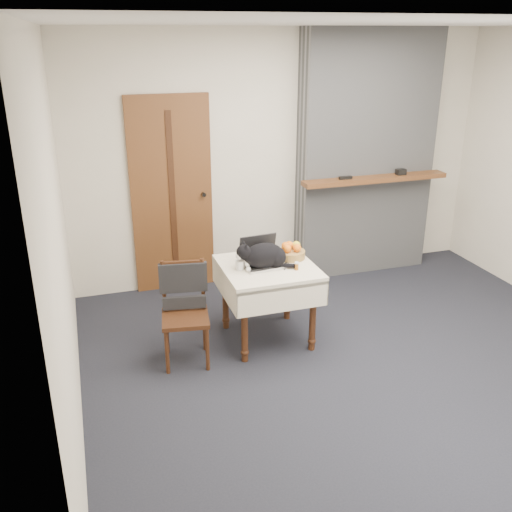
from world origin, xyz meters
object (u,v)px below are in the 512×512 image
at_px(pill_bottle, 297,266).
at_px(fruit_basket, 291,252).
at_px(chair, 184,298).
at_px(side_table, 268,278).
at_px(cat, 265,256).
at_px(cream_jar, 240,265).
at_px(laptop, 261,258).
at_px(door, 172,196).

relative_size(pill_bottle, fruit_basket, 0.29).
xyz_separation_m(pill_bottle, chair, (-0.94, 0.09, -0.20)).
bearing_deg(side_table, fruit_basket, 22.81).
xyz_separation_m(side_table, fruit_basket, (0.25, 0.11, 0.17)).
bearing_deg(pill_bottle, fruit_basket, 78.80).
bearing_deg(cat, side_table, 42.26).
height_order(side_table, chair, chair).
distance_m(cat, fruit_basket, 0.33).
distance_m(fruit_basket, chair, 1.03).
xyz_separation_m(cream_jar, fruit_basket, (0.50, 0.11, 0.02)).
relative_size(side_table, cream_jar, 9.86).
bearing_deg(cat, cream_jar, 173.55).
bearing_deg(laptop, chair, -175.91).
height_order(fruit_basket, chair, chair).
relative_size(door, cream_jar, 25.27).
xyz_separation_m(cream_jar, chair, (-0.49, -0.06, -0.20)).
distance_m(laptop, cat, 0.09).
height_order(laptop, chair, laptop).
distance_m(cat, pill_bottle, 0.28).
bearing_deg(side_table, laptop, 139.68).
relative_size(door, laptop, 5.65).
relative_size(cream_jar, fruit_basket, 0.33).
xyz_separation_m(door, fruit_basket, (0.81, -1.25, -0.24)).
bearing_deg(pill_bottle, cream_jar, 161.17).
bearing_deg(cat, fruit_basket, 26.74).
relative_size(cat, chair, 0.61).
bearing_deg(cream_jar, pill_bottle, -18.83).
height_order(pill_bottle, chair, chair).
distance_m(cream_jar, fruit_basket, 0.51).
xyz_separation_m(side_table, chair, (-0.74, -0.07, -0.05)).
bearing_deg(side_table, cat, -138.62).
relative_size(laptop, cat, 0.69).
relative_size(cat, fruit_basket, 2.10).
bearing_deg(door, side_table, -67.42).
bearing_deg(laptop, cat, -89.82).
xyz_separation_m(laptop, chair, (-0.69, -0.11, -0.22)).
xyz_separation_m(fruit_basket, chair, (-0.99, -0.18, -0.22)).
bearing_deg(chair, cream_jar, 16.40).
bearing_deg(door, cream_jar, -77.06).
bearing_deg(cat, laptop, 96.10).
relative_size(side_table, cat, 1.53).
relative_size(laptop, chair, 0.42).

